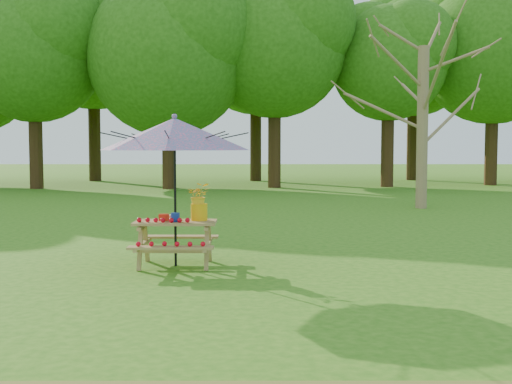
{
  "coord_description": "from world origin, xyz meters",
  "views": [
    {
      "loc": [
        4.17,
        -6.9,
        1.76
      ],
      "look_at": [
        4.19,
        2.5,
        1.1
      ],
      "focal_mm": 45.0,
      "sensor_mm": 36.0,
      "label": 1
    }
  ],
  "objects": [
    {
      "name": "produce_bins",
      "position": [
        2.92,
        2.53,
        0.72
      ],
      "size": [
        0.32,
        0.42,
        0.13
      ],
      "color": "red",
      "rests_on": "picnic_table"
    },
    {
      "name": "flower_bucket",
      "position": [
        3.34,
        2.59,
        0.97
      ],
      "size": [
        0.37,
        0.33,
        0.56
      ],
      "color": "#FFB70D",
      "rests_on": "picnic_table"
    },
    {
      "name": "patio_umbrella",
      "position": [
        2.99,
        2.5,
        1.95
      ],
      "size": [
        2.21,
        2.21,
        2.25
      ],
      "color": "black",
      "rests_on": "ground"
    },
    {
      "name": "picnic_table",
      "position": [
        2.99,
        2.5,
        0.33
      ],
      "size": [
        1.2,
        1.32,
        0.67
      ],
      "color": "#AC8A4E",
      "rests_on": "ground"
    },
    {
      "name": "treeline",
      "position": [
        0.0,
        22.0,
        8.0
      ],
      "size": [
        60.0,
        12.0,
        16.0
      ],
      "primitive_type": null,
      "color": "#265A0F",
      "rests_on": "ground"
    },
    {
      "name": "tomatoes_row",
      "position": [
        2.84,
        2.32,
        0.71
      ],
      "size": [
        0.77,
        0.13,
        0.07
      ],
      "primitive_type": null,
      "color": "red",
      "rests_on": "picnic_table"
    }
  ]
}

